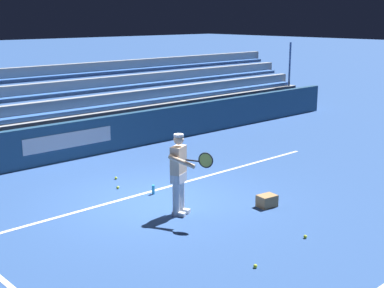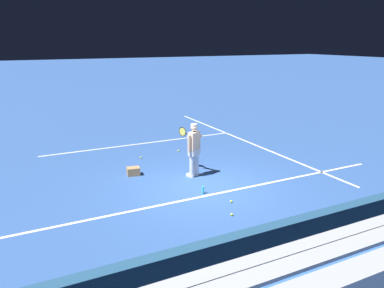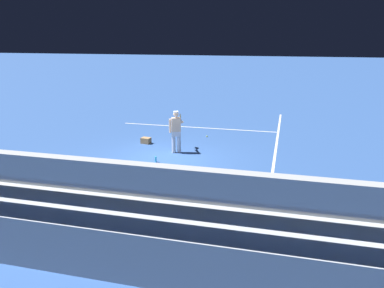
{
  "view_description": "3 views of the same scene",
  "coord_description": "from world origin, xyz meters",
  "px_view_note": "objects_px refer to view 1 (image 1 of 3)",
  "views": [
    {
      "loc": [
        7.1,
        8.98,
        4.04
      ],
      "look_at": [
        -1.0,
        0.17,
        1.16
      ],
      "focal_mm": 50.0,
      "sensor_mm": 36.0,
      "label": 1
    },
    {
      "loc": [
        -4.92,
        -8.98,
        4.21
      ],
      "look_at": [
        -0.12,
        0.6,
        1.22
      ],
      "focal_mm": 35.0,
      "sensor_mm": 36.0,
      "label": 2
    },
    {
      "loc": [
        4.43,
        -12.98,
        4.59
      ],
      "look_at": [
        1.05,
        0.21,
        0.66
      ],
      "focal_mm": 35.0,
      "sensor_mm": 36.0,
      "label": 3
    }
  ],
  "objects_px": {
    "tennis_ball_far_left": "(116,178)",
    "tennis_ball_by_box": "(118,187)",
    "tennis_ball_toward_net": "(305,237)",
    "water_bottle": "(153,190)",
    "ball_box_cardboard": "(267,201)",
    "tennis_player": "(179,173)",
    "tennis_ball_far_right": "(255,266)"
  },
  "relations": [
    {
      "from": "tennis_ball_toward_net",
      "to": "tennis_player",
      "type": "bearing_deg",
      "value": -70.27
    },
    {
      "from": "tennis_ball_by_box",
      "to": "tennis_ball_toward_net",
      "type": "height_order",
      "value": "same"
    },
    {
      "from": "tennis_ball_toward_net",
      "to": "tennis_ball_far_right",
      "type": "bearing_deg",
      "value": 5.69
    },
    {
      "from": "ball_box_cardboard",
      "to": "tennis_ball_far_left",
      "type": "height_order",
      "value": "ball_box_cardboard"
    },
    {
      "from": "tennis_ball_far_left",
      "to": "tennis_ball_by_box",
      "type": "height_order",
      "value": "same"
    },
    {
      "from": "ball_box_cardboard",
      "to": "tennis_ball_by_box",
      "type": "relative_size",
      "value": 6.06
    },
    {
      "from": "ball_box_cardboard",
      "to": "water_bottle",
      "type": "height_order",
      "value": "ball_box_cardboard"
    },
    {
      "from": "tennis_ball_far_right",
      "to": "tennis_ball_far_left",
      "type": "bearing_deg",
      "value": -101.3
    },
    {
      "from": "ball_box_cardboard",
      "to": "tennis_ball_toward_net",
      "type": "xyz_separation_m",
      "value": [
        0.79,
        1.58,
        -0.1
      ]
    },
    {
      "from": "tennis_player",
      "to": "ball_box_cardboard",
      "type": "xyz_separation_m",
      "value": [
        -1.7,
        0.94,
        -0.76
      ]
    },
    {
      "from": "tennis_ball_by_box",
      "to": "tennis_ball_toward_net",
      "type": "distance_m",
      "value": 4.87
    },
    {
      "from": "tennis_ball_by_box",
      "to": "tennis_ball_toward_net",
      "type": "bearing_deg",
      "value": 100.45
    },
    {
      "from": "tennis_ball_far_left",
      "to": "tennis_ball_toward_net",
      "type": "relative_size",
      "value": 1.0
    },
    {
      "from": "tennis_ball_far_left",
      "to": "ball_box_cardboard",
      "type": "bearing_deg",
      "value": 108.24
    },
    {
      "from": "ball_box_cardboard",
      "to": "tennis_ball_by_box",
      "type": "height_order",
      "value": "ball_box_cardboard"
    },
    {
      "from": "ball_box_cardboard",
      "to": "water_bottle",
      "type": "bearing_deg",
      "value": -60.89
    },
    {
      "from": "tennis_ball_far_right",
      "to": "ball_box_cardboard",
      "type": "bearing_deg",
      "value": -143.99
    },
    {
      "from": "tennis_ball_toward_net",
      "to": "water_bottle",
      "type": "relative_size",
      "value": 0.3
    },
    {
      "from": "tennis_player",
      "to": "tennis_ball_toward_net",
      "type": "bearing_deg",
      "value": 109.73
    },
    {
      "from": "tennis_ball_far_left",
      "to": "tennis_ball_by_box",
      "type": "distance_m",
      "value": 0.78
    },
    {
      "from": "ball_box_cardboard",
      "to": "tennis_ball_far_left",
      "type": "bearing_deg",
      "value": -71.76
    },
    {
      "from": "tennis_ball_far_left",
      "to": "water_bottle",
      "type": "bearing_deg",
      "value": 89.28
    },
    {
      "from": "tennis_ball_by_box",
      "to": "tennis_ball_toward_net",
      "type": "relative_size",
      "value": 1.0
    },
    {
      "from": "tennis_ball_far_right",
      "to": "tennis_ball_far_left",
      "type": "xyz_separation_m",
      "value": [
        -1.12,
        -5.61,
        0.0
      ]
    },
    {
      "from": "tennis_ball_far_right",
      "to": "tennis_player",
      "type": "bearing_deg",
      "value": -104.61
    },
    {
      "from": "tennis_ball_far_left",
      "to": "water_bottle",
      "type": "relative_size",
      "value": 0.3
    },
    {
      "from": "tennis_player",
      "to": "tennis_ball_by_box",
      "type": "relative_size",
      "value": 25.98
    },
    {
      "from": "tennis_ball_far_left",
      "to": "tennis_ball_by_box",
      "type": "relative_size",
      "value": 1.0
    },
    {
      "from": "ball_box_cardboard",
      "to": "tennis_ball_far_right",
      "type": "relative_size",
      "value": 6.06
    },
    {
      "from": "tennis_player",
      "to": "tennis_ball_far_right",
      "type": "relative_size",
      "value": 25.98
    },
    {
      "from": "ball_box_cardboard",
      "to": "tennis_ball_far_left",
      "type": "relative_size",
      "value": 6.06
    },
    {
      "from": "tennis_ball_far_right",
      "to": "tennis_ball_by_box",
      "type": "bearing_deg",
      "value": -98.26
    }
  ]
}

